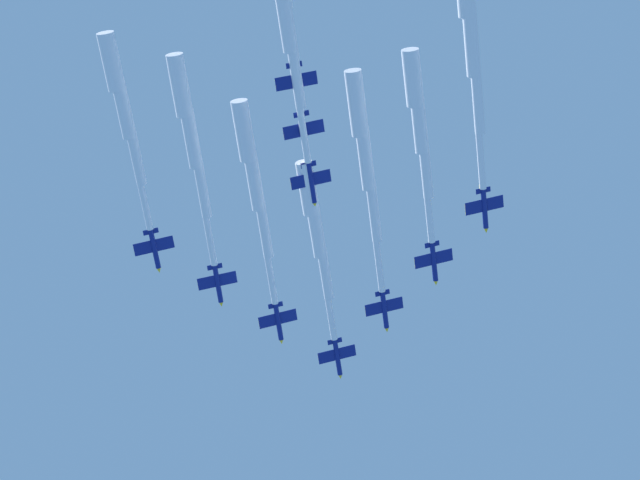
% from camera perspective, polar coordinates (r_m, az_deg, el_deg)
% --- Properties ---
extents(jet_lead, '(30.69, 44.00, 4.23)m').
position_cam_1_polar(jet_lead, '(240.87, -0.17, 0.34)').
color(jet_lead, navy).
extents(jet_port_inner, '(32.45, 47.84, 4.32)m').
position_cam_1_polar(jet_port_inner, '(237.05, -3.26, 2.88)').
color(jet_port_inner, navy).
extents(jet_starboard_inner, '(34.00, 50.61, 4.28)m').
position_cam_1_polar(jet_starboard_inner, '(234.75, 2.22, 4.03)').
color(jet_starboard_inner, navy).
extents(jet_port_mid, '(32.40, 48.41, 4.23)m').
position_cam_1_polar(jet_port_mid, '(235.84, -6.36, 4.98)').
color(jet_port_mid, navy).
extents(jet_starboard_mid, '(30.07, 44.43, 4.33)m').
position_cam_1_polar(jet_starboard_mid, '(231.96, 4.89, 5.55)').
color(jet_starboard_mid, navy).
extents(jet_port_outer, '(30.86, 44.65, 4.28)m').
position_cam_1_polar(jet_port_outer, '(234.38, -9.61, 6.23)').
color(jet_port_outer, navy).
extents(jet_starboard_outer, '(34.14, 51.40, 4.34)m').
position_cam_1_polar(jet_starboard_outer, '(228.88, 7.42, 9.62)').
color(jet_starboard_outer, navy).
extents(jet_trail_port, '(33.99, 49.59, 4.28)m').
position_cam_1_polar(jet_trail_port, '(226.11, -1.74, 10.81)').
color(jet_trail_port, navy).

